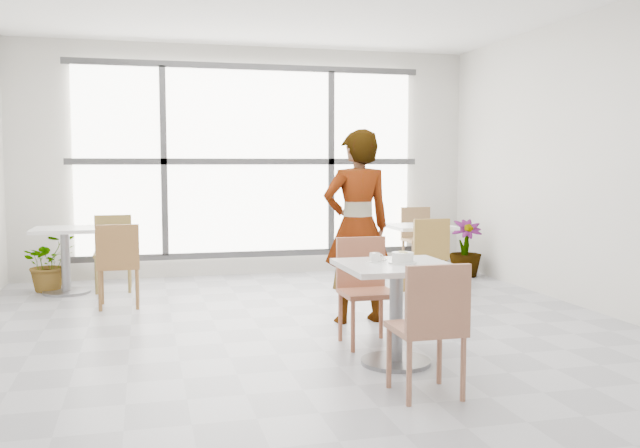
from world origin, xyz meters
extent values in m
plane|color=#9E9EA5|center=(0.00, 0.00, 0.00)|extent=(7.00, 7.00, 0.00)
plane|color=silver|center=(0.00, 3.50, 1.50)|extent=(6.00, 0.00, 6.00)
plane|color=silver|center=(0.00, -3.50, 1.50)|extent=(6.00, 0.00, 6.00)
plane|color=silver|center=(3.00, 0.00, 1.50)|extent=(0.00, 7.00, 7.00)
cube|color=white|center=(0.00, 3.44, 1.50)|extent=(4.40, 0.04, 2.40)
cube|color=#3F3F42|center=(0.00, 3.41, 1.50)|extent=(4.60, 0.05, 0.08)
cube|color=#3F3F42|center=(-1.10, 3.41, 1.50)|extent=(0.08, 0.05, 2.40)
cube|color=#3F3F42|center=(1.10, 3.41, 1.50)|extent=(0.08, 0.05, 2.40)
cube|color=#3F3F42|center=(0.00, 3.41, 0.28)|extent=(4.60, 0.05, 0.08)
cube|color=#3F3F42|center=(0.00, 3.41, 2.72)|extent=(4.60, 0.05, 0.08)
cube|color=silver|center=(0.43, -0.90, 0.73)|extent=(0.80, 0.80, 0.04)
cylinder|color=slate|center=(0.43, -0.90, 0.35)|extent=(0.10, 0.10, 0.71)
cylinder|color=slate|center=(0.43, -0.90, 0.01)|extent=(0.52, 0.52, 0.03)
cube|color=#9C644D|center=(0.37, -1.59, 0.43)|extent=(0.42, 0.42, 0.04)
cube|color=#9C644D|center=(0.37, -1.78, 0.66)|extent=(0.42, 0.04, 0.42)
cylinder|color=#9C644D|center=(0.55, -1.41, 0.21)|extent=(0.04, 0.04, 0.41)
cylinder|color=#9C644D|center=(0.55, -1.77, 0.21)|extent=(0.04, 0.04, 0.41)
cylinder|color=#9C644D|center=(0.19, -1.41, 0.21)|extent=(0.04, 0.04, 0.41)
cylinder|color=#9C644D|center=(0.19, -1.77, 0.21)|extent=(0.04, 0.04, 0.41)
cube|color=#9F5A3F|center=(0.39, -0.34, 0.43)|extent=(0.42, 0.42, 0.04)
cube|color=#9F5A3F|center=(0.39, -0.15, 0.66)|extent=(0.42, 0.04, 0.42)
cylinder|color=#9F5A3F|center=(0.21, -0.52, 0.21)|extent=(0.04, 0.04, 0.41)
cylinder|color=#9F5A3F|center=(0.21, -0.16, 0.21)|extent=(0.04, 0.04, 0.41)
cylinder|color=#9F5A3F|center=(0.57, -0.52, 0.21)|extent=(0.04, 0.04, 0.41)
cylinder|color=#9F5A3F|center=(0.57, -0.16, 0.21)|extent=(0.04, 0.04, 0.41)
cylinder|color=silver|center=(0.48, -0.89, 0.76)|extent=(0.21, 0.21, 0.01)
cylinder|color=silver|center=(0.48, -0.89, 0.80)|extent=(0.16, 0.16, 0.07)
torus|color=silver|center=(0.48, -0.89, 0.83)|extent=(0.16, 0.16, 0.01)
cylinder|color=#C6AF8A|center=(0.48, -0.89, 0.80)|extent=(0.14, 0.14, 0.05)
cylinder|color=beige|center=(0.48, -0.90, 0.83)|extent=(0.03, 0.03, 0.02)
cylinder|color=beige|center=(0.46, -0.88, 0.83)|extent=(0.03, 0.03, 0.02)
cylinder|color=#F7EA9F|center=(0.48, -0.89, 0.83)|extent=(0.03, 0.03, 0.01)
cylinder|color=beige|center=(0.50, -0.91, 0.83)|extent=(0.03, 0.03, 0.02)
cylinder|color=beige|center=(0.49, -0.94, 0.83)|extent=(0.03, 0.03, 0.01)
cylinder|color=#EFE59A|center=(0.47, -0.90, 0.83)|extent=(0.03, 0.03, 0.01)
cylinder|color=beige|center=(0.49, -0.91, 0.83)|extent=(0.03, 0.03, 0.02)
cylinder|color=beige|center=(0.47, -0.89, 0.83)|extent=(0.03, 0.03, 0.02)
cylinder|color=beige|center=(0.44, -0.89, 0.83)|extent=(0.03, 0.03, 0.02)
cylinder|color=beige|center=(0.46, -0.89, 0.84)|extent=(0.03, 0.03, 0.02)
cylinder|color=#EFE99A|center=(0.49, -0.92, 0.83)|extent=(0.03, 0.03, 0.02)
cylinder|color=beige|center=(0.47, -0.90, 0.83)|extent=(0.03, 0.03, 0.01)
cylinder|color=#F1E69B|center=(0.44, -0.86, 0.83)|extent=(0.03, 0.03, 0.02)
cylinder|color=white|center=(0.30, -0.78, 0.75)|extent=(0.13, 0.13, 0.01)
cylinder|color=white|center=(0.30, -0.78, 0.79)|extent=(0.08, 0.08, 0.06)
torus|color=white|center=(0.34, -0.78, 0.79)|extent=(0.05, 0.01, 0.05)
cylinder|color=black|center=(0.30, -0.78, 0.81)|extent=(0.07, 0.07, 0.00)
cube|color=silver|center=(0.35, -0.80, 0.76)|extent=(0.09, 0.05, 0.00)
sphere|color=silver|center=(0.39, -0.78, 0.76)|extent=(0.02, 0.02, 0.02)
imported|color=black|center=(0.55, 0.48, 0.90)|extent=(0.68, 0.47, 1.79)
cube|color=white|center=(-2.23, 2.65, 0.73)|extent=(0.70, 0.70, 0.04)
cylinder|color=slate|center=(-2.23, 2.65, 0.35)|extent=(0.10, 0.10, 0.71)
cylinder|color=slate|center=(-2.23, 2.65, 0.01)|extent=(0.52, 0.52, 0.03)
cube|color=white|center=(1.81, 1.99, 0.73)|extent=(0.70, 0.70, 0.04)
cylinder|color=gray|center=(1.81, 1.99, 0.35)|extent=(0.10, 0.10, 0.71)
cylinder|color=gray|center=(1.81, 1.99, 0.01)|extent=(0.52, 0.52, 0.03)
cube|color=brown|center=(-1.62, 1.73, 0.43)|extent=(0.42, 0.42, 0.04)
cube|color=brown|center=(-1.62, 1.54, 0.66)|extent=(0.42, 0.04, 0.42)
cylinder|color=brown|center=(-1.44, 1.91, 0.21)|extent=(0.04, 0.04, 0.41)
cylinder|color=brown|center=(-1.44, 1.55, 0.21)|extent=(0.04, 0.04, 0.41)
cylinder|color=brown|center=(-1.80, 1.91, 0.21)|extent=(0.04, 0.04, 0.41)
cylinder|color=brown|center=(-1.80, 1.55, 0.21)|extent=(0.04, 0.04, 0.41)
cube|color=olive|center=(-1.72, 2.68, 0.43)|extent=(0.42, 0.42, 0.04)
cube|color=olive|center=(-1.72, 2.87, 0.66)|extent=(0.42, 0.04, 0.42)
cylinder|color=olive|center=(-1.90, 2.50, 0.21)|extent=(0.04, 0.04, 0.41)
cylinder|color=olive|center=(-1.90, 2.86, 0.21)|extent=(0.04, 0.04, 0.41)
cylinder|color=olive|center=(-1.54, 2.50, 0.21)|extent=(0.04, 0.04, 0.41)
cylinder|color=olive|center=(-1.54, 2.86, 0.21)|extent=(0.04, 0.04, 0.41)
cube|color=olive|center=(1.71, 1.61, 0.43)|extent=(0.42, 0.42, 0.04)
cube|color=olive|center=(1.71, 1.42, 0.66)|extent=(0.42, 0.04, 0.42)
cylinder|color=olive|center=(1.89, 1.79, 0.21)|extent=(0.04, 0.04, 0.41)
cylinder|color=olive|center=(1.89, 1.43, 0.21)|extent=(0.04, 0.04, 0.41)
cylinder|color=olive|center=(1.53, 1.79, 0.21)|extent=(0.04, 0.04, 0.41)
cylinder|color=olive|center=(1.53, 1.43, 0.21)|extent=(0.04, 0.04, 0.41)
cube|color=#967049|center=(2.30, 3.15, 0.43)|extent=(0.42, 0.42, 0.04)
cube|color=#967049|center=(2.30, 3.34, 0.66)|extent=(0.42, 0.04, 0.42)
cylinder|color=#967049|center=(2.12, 2.97, 0.21)|extent=(0.04, 0.04, 0.41)
cylinder|color=#967049|center=(2.12, 3.33, 0.21)|extent=(0.04, 0.04, 0.41)
cylinder|color=#967049|center=(2.48, 2.97, 0.21)|extent=(0.04, 0.04, 0.41)
cylinder|color=#967049|center=(2.48, 3.33, 0.21)|extent=(0.04, 0.04, 0.41)
imported|color=#4E7A45|center=(-2.43, 2.84, 0.33)|extent=(0.73, 0.69, 0.66)
imported|color=#558640|center=(2.70, 2.60, 0.37)|extent=(0.50, 0.50, 0.74)
camera|label=1|loc=(-1.37, -5.66, 1.49)|focal=39.06mm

